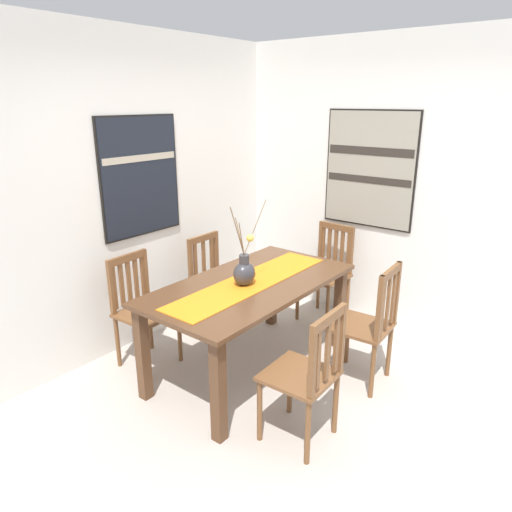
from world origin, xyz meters
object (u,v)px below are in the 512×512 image
Objects in this scene: chair_3 at (307,374)px; chair_0 at (215,279)px; chair_1 at (369,324)px; centerpiece_vase at (244,271)px; chair_4 at (327,270)px; dining_table at (250,296)px; painting_on_side_wall at (370,169)px; painting_on_back_wall at (140,176)px; chair_2 at (141,308)px.

chair_0 is at bearing 61.58° from chair_3.
chair_1 reaches higher than chair_3.
centerpiece_vase is 1.38m from chair_4.
centerpiece_vase is 0.69× the size of chair_3.
dining_table is at bearing 61.39° from chair_3.
painting_on_side_wall reaches higher than chair_4.
chair_1 is 1.04× the size of chair_3.
centerpiece_vase is 0.98m from chair_3.
chair_0 is 0.95× the size of chair_3.
chair_3 reaches higher than chair_0.
chair_4 is (1.33, 0.02, -0.38)m from centerpiece_vase.
chair_4 is 0.88× the size of painting_on_side_wall.
chair_0 is at bearing 61.78° from dining_table.
chair_0 is (0.42, 0.79, -0.18)m from dining_table.
chair_0 is 1.20m from painting_on_back_wall.
centerpiece_vase reaches higher than chair_3.
painting_on_side_wall reaches higher than chair_0.
chair_4 reaches higher than chair_2.
painting_on_back_wall is 0.94× the size of painting_on_side_wall.
chair_0 is at bearing -33.58° from painting_on_back_wall.
chair_1 is (0.50, -0.82, -0.39)m from centerpiece_vase.
chair_0 is 1.82m from chair_3.
chair_2 reaches higher than chair_0.
chair_1 reaches higher than dining_table.
chair_1 is 1.05× the size of chair_2.
chair_2 is at bearing 152.71° from painting_on_side_wall.
centerpiece_vase is at bearing -88.72° from painting_on_back_wall.
painting_on_side_wall is at bearing -42.94° from chair_0.
chair_4 is (1.25, 0.02, -0.15)m from dining_table.
painting_on_back_wall is (0.34, 1.95, 1.01)m from chair_3.
chair_3 reaches higher than dining_table.
centerpiece_vase is 0.66× the size of chair_1.
chair_4 is at bearing -39.44° from painting_on_back_wall.
dining_table is 1.60× the size of painting_on_side_wall.
chair_4 is 2.02m from painting_on_back_wall.
chair_1 is (0.00, -1.61, 0.02)m from chair_0.
centerpiece_vase is at bearing -178.20° from dining_table.
painting_on_back_wall reaches higher than chair_3.
chair_0 is at bearing 137.06° from painting_on_side_wall.
chair_2 is at bearing 118.78° from chair_1.
dining_table is 1.75m from painting_on_side_wall.
centerpiece_vase is 0.60× the size of painting_on_side_wall.
painting_on_side_wall is (1.98, -1.02, 1.01)m from chair_2.
dining_table is 0.94m from chair_1.
dining_table is at bearing 1.80° from centerpiece_vase.
chair_3 is at bearing -100.01° from painting_on_back_wall.
dining_table is 2.69× the size of centerpiece_vase.
painting_on_side_wall is at bearing 16.59° from chair_3.
chair_0 is 0.88m from chair_2.
chair_2 is 0.86× the size of painting_on_side_wall.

